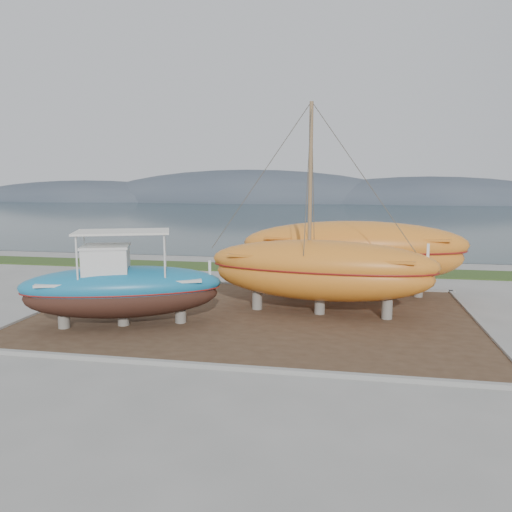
% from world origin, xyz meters
% --- Properties ---
extents(ground, '(140.00, 140.00, 0.00)m').
position_xyz_m(ground, '(0.00, 0.00, 0.00)').
color(ground, gray).
rests_on(ground, ground).
extents(dirt_patch, '(18.00, 12.00, 0.06)m').
position_xyz_m(dirt_patch, '(0.00, 4.00, 0.03)').
color(dirt_patch, '#422D1E').
rests_on(dirt_patch, ground).
extents(curb_frame, '(18.60, 12.60, 0.15)m').
position_xyz_m(curb_frame, '(0.00, 4.00, 0.07)').
color(curb_frame, gray).
rests_on(curb_frame, ground).
extents(grass_strip, '(44.00, 3.00, 0.08)m').
position_xyz_m(grass_strip, '(0.00, 15.50, 0.04)').
color(grass_strip, '#284219').
rests_on(grass_strip, ground).
extents(sea, '(260.00, 100.00, 0.04)m').
position_xyz_m(sea, '(0.00, 70.00, 0.00)').
color(sea, '#182C31').
rests_on(sea, ground).
extents(mountain_ridge, '(200.00, 36.00, 20.00)m').
position_xyz_m(mountain_ridge, '(0.00, 125.00, 0.00)').
color(mountain_ridge, '#333D49').
rests_on(mountain_ridge, ground).
extents(blue_caique, '(8.03, 4.89, 3.70)m').
position_xyz_m(blue_caique, '(-4.68, 1.57, 1.91)').
color(blue_caique, '#19729F').
rests_on(blue_caique, dirt_patch).
extents(white_dinghy, '(4.27, 1.75, 1.26)m').
position_xyz_m(white_dinghy, '(-7.97, 5.60, 0.69)').
color(white_dinghy, silver).
rests_on(white_dinghy, dirt_patch).
extents(orange_sailboat, '(9.83, 3.78, 8.76)m').
position_xyz_m(orange_sailboat, '(2.77, 4.69, 4.44)').
color(orange_sailboat, orange).
rests_on(orange_sailboat, dirt_patch).
extents(orange_bare_hull, '(11.04, 3.89, 3.56)m').
position_xyz_m(orange_bare_hull, '(4.18, 8.56, 1.84)').
color(orange_bare_hull, orange).
rests_on(orange_bare_hull, dirt_patch).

